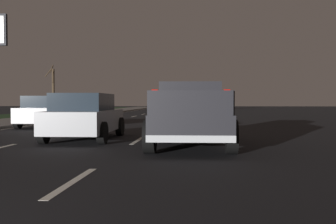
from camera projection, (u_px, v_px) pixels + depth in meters
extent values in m
plane|color=black|center=(149.00, 118.00, 29.45)|extent=(144.00, 144.00, 0.00)
cube|color=slate|center=(52.00, 117.00, 30.04)|extent=(108.00, 4.00, 0.12)
cube|color=silver|center=(73.00, 182.00, 6.28)|extent=(2.40, 0.14, 0.01)
cube|color=silver|center=(138.00, 140.00, 12.87)|extent=(2.40, 0.14, 0.01)
cube|color=silver|center=(157.00, 128.00, 18.91)|extent=(2.40, 0.14, 0.01)
cube|color=silver|center=(168.00, 121.00, 25.55)|extent=(2.40, 0.14, 0.01)
cube|color=silver|center=(174.00, 118.00, 30.81)|extent=(2.40, 0.14, 0.01)
cube|color=silver|center=(178.00, 115.00, 37.65)|extent=(2.40, 0.14, 0.01)
cube|color=silver|center=(181.00, 113.00, 43.95)|extent=(2.40, 0.14, 0.01)
cube|color=silver|center=(184.00, 111.00, 50.64)|extent=(2.40, 0.14, 0.01)
cube|color=silver|center=(185.00, 110.00, 56.59)|extent=(2.40, 0.14, 0.01)
cube|color=silver|center=(187.00, 109.00, 63.20)|extent=(2.40, 0.14, 0.01)
cube|color=silver|center=(188.00, 108.00, 70.04)|extent=(2.40, 0.14, 0.01)
cube|color=silver|center=(189.00, 108.00, 76.26)|extent=(2.40, 0.14, 0.01)
cube|color=silver|center=(190.00, 107.00, 81.64)|extent=(2.40, 0.14, 0.01)
cube|color=silver|center=(68.00, 132.00, 16.62)|extent=(2.40, 0.14, 0.01)
cube|color=silver|center=(99.00, 124.00, 21.72)|extent=(2.40, 0.14, 0.01)
cube|color=silver|center=(119.00, 120.00, 27.00)|extent=(2.40, 0.14, 0.01)
cube|color=silver|center=(134.00, 116.00, 33.38)|extent=(2.40, 0.14, 0.01)
cube|color=silver|center=(143.00, 114.00, 38.75)|extent=(2.40, 0.14, 0.01)
cube|color=silver|center=(150.00, 113.00, 44.28)|extent=(2.40, 0.14, 0.01)
cube|color=silver|center=(156.00, 111.00, 50.03)|extent=(2.40, 0.14, 0.01)
cube|color=silver|center=(161.00, 110.00, 56.52)|extent=(2.40, 0.14, 0.01)
cube|color=silver|center=(165.00, 109.00, 63.23)|extent=(2.40, 0.14, 0.01)
cube|color=silver|center=(168.00, 108.00, 69.84)|extent=(2.40, 0.14, 0.01)
cube|color=silver|center=(171.00, 108.00, 76.38)|extent=(2.40, 0.14, 0.01)
cube|color=silver|center=(173.00, 107.00, 81.47)|extent=(2.40, 0.14, 0.01)
cube|color=silver|center=(82.00, 118.00, 29.86)|extent=(108.00, 0.14, 0.01)
cube|color=#232328|center=(190.00, 123.00, 11.41)|extent=(5.45, 2.14, 0.60)
cube|color=#232328|center=(190.00, 97.00, 12.57)|extent=(2.21, 1.90, 0.90)
cube|color=#1E2833|center=(190.00, 95.00, 11.52)|extent=(0.08, 1.44, 0.50)
cube|color=#232328|center=(155.00, 103.00, 10.36)|extent=(3.03, 0.16, 0.56)
cube|color=#232328|center=(226.00, 103.00, 10.26)|extent=(3.03, 0.16, 0.56)
cube|color=#232328|center=(191.00, 103.00, 8.73)|extent=(0.13, 1.88, 0.56)
cube|color=silver|center=(191.00, 139.00, 8.76)|extent=(0.17, 2.00, 0.16)
cube|color=red|center=(155.00, 94.00, 8.78)|extent=(0.06, 0.14, 0.20)
cube|color=red|center=(227.00, 94.00, 8.70)|extent=(0.06, 0.14, 0.20)
cylinder|color=black|center=(160.00, 127.00, 13.24)|extent=(0.84, 0.28, 0.84)
cylinder|color=black|center=(220.00, 127.00, 13.14)|extent=(0.84, 0.28, 0.84)
cylinder|color=black|center=(150.00, 136.00, 9.69)|extent=(0.84, 0.28, 0.84)
cylinder|color=black|center=(232.00, 137.00, 9.58)|extent=(0.84, 0.28, 0.84)
cube|color=#B2B5BA|center=(86.00, 121.00, 13.28)|extent=(4.44, 1.91, 0.70)
cube|color=#1E2833|center=(84.00, 102.00, 13.02)|extent=(2.50, 1.65, 0.56)
cylinder|color=black|center=(73.00, 126.00, 14.83)|extent=(0.68, 0.22, 0.68)
cylinder|color=black|center=(120.00, 127.00, 14.74)|extent=(0.68, 0.22, 0.68)
cylinder|color=black|center=(43.00, 133.00, 11.85)|extent=(0.68, 0.22, 0.68)
cylinder|color=black|center=(102.00, 133.00, 11.75)|extent=(0.68, 0.22, 0.68)
cube|color=red|center=(66.00, 123.00, 11.14)|extent=(0.12, 1.51, 0.10)
cube|color=silver|center=(49.00, 114.00, 19.65)|extent=(4.43, 1.87, 0.70)
cube|color=#1E2833|center=(47.00, 102.00, 19.39)|extent=(2.49, 1.62, 0.56)
cylinder|color=black|center=(43.00, 119.00, 21.21)|extent=(0.68, 0.22, 0.68)
cylinder|color=black|center=(75.00, 119.00, 21.10)|extent=(0.68, 0.22, 0.68)
cylinder|color=black|center=(18.00, 122.00, 18.23)|extent=(0.68, 0.22, 0.68)
cylinder|color=black|center=(56.00, 122.00, 18.11)|extent=(0.68, 0.22, 0.68)
cube|color=red|center=(31.00, 115.00, 17.51)|extent=(0.10, 1.51, 0.10)
cylinder|color=#423323|center=(53.00, 91.00, 41.31)|extent=(0.28, 0.28, 4.67)
cylinder|color=#423323|center=(49.00, 72.00, 41.16)|extent=(0.34, 0.86, 1.17)
cylinder|color=#423323|center=(52.00, 69.00, 40.67)|extent=(1.23, 0.25, 0.98)
cylinder|color=#423323|center=(53.00, 76.00, 40.83)|extent=(0.96, 0.40, 1.47)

